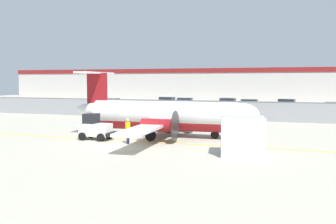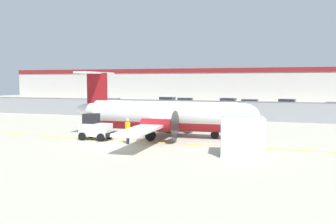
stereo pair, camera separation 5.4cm
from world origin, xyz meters
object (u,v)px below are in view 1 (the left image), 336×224
(cargo_container, at_px, (243,136))
(traffic_cone_near_left, at_px, (259,133))
(parked_car_6, at_px, (336,109))
(parked_car_4, at_px, (249,105))
(parked_car_0, at_px, (110,104))
(parked_car_3, at_px, (227,103))
(parked_car_1, at_px, (166,102))
(parked_car_5, at_px, (287,105))
(parked_car_2, at_px, (184,103))
(baggage_tug, at_px, (95,128))
(traffic_cone_near_right, at_px, (137,131))
(commuter_airplane, at_px, (167,116))
(ground_crew_worker, at_px, (128,130))

(cargo_container, relative_size, traffic_cone_near_left, 4.23)
(parked_car_6, bearing_deg, parked_car_4, 161.85)
(parked_car_0, height_order, parked_car_3, same)
(parked_car_1, xyz_separation_m, parked_car_3, (9.67, -0.38, 0.00))
(parked_car_0, height_order, parked_car_5, same)
(cargo_container, height_order, parked_car_2, cargo_container)
(baggage_tug, relative_size, traffic_cone_near_left, 3.68)
(baggage_tug, xyz_separation_m, traffic_cone_near_right, (1.80, 3.37, -0.54))
(traffic_cone_near_right, bearing_deg, parked_car_1, 104.26)
(commuter_airplane, relative_size, parked_car_5, 3.65)
(traffic_cone_near_left, distance_m, parked_car_2, 28.84)
(parked_car_3, relative_size, parked_car_6, 1.02)
(ground_crew_worker, bearing_deg, parked_car_4, 66.12)
(ground_crew_worker, xyz_separation_m, parked_car_0, (-14.94, 26.31, -0.06))
(cargo_container, distance_m, parked_car_3, 34.75)
(cargo_container, bearing_deg, traffic_cone_near_right, 137.53)
(commuter_airplane, relative_size, traffic_cone_near_right, 25.08)
(commuter_airplane, bearing_deg, parked_car_2, 101.12)
(commuter_airplane, relative_size, parked_car_2, 3.65)
(parked_car_0, height_order, parked_car_4, same)
(ground_crew_worker, bearing_deg, parked_car_2, 84.10)
(cargo_container, bearing_deg, parked_car_6, 64.81)
(traffic_cone_near_left, height_order, parked_car_1, parked_car_1)
(commuter_airplane, distance_m, baggage_tug, 5.41)
(traffic_cone_near_left, bearing_deg, parked_car_2, 117.20)
(baggage_tug, distance_m, parked_car_3, 32.01)
(parked_car_2, bearing_deg, baggage_tug, 86.12)
(parked_car_0, distance_m, parked_car_6, 30.30)
(traffic_cone_near_left, relative_size, parked_car_1, 0.15)
(parked_car_1, bearing_deg, parked_car_0, 48.91)
(ground_crew_worker, distance_m, parked_car_1, 34.07)
(parked_car_2, xyz_separation_m, parked_car_4, (9.68, -1.34, 0.00))
(ground_crew_worker, relative_size, traffic_cone_near_right, 2.66)
(commuter_airplane, bearing_deg, parked_car_4, 80.84)
(parked_car_2, relative_size, parked_car_3, 1.02)
(parked_car_1, relative_size, parked_car_4, 1.01)
(cargo_container, relative_size, parked_car_2, 0.62)
(baggage_tug, height_order, parked_car_4, baggage_tug)
(ground_crew_worker, xyz_separation_m, parked_car_2, (-5.06, 31.26, -0.06))
(traffic_cone_near_left, bearing_deg, traffic_cone_near_right, -171.64)
(parked_car_2, bearing_deg, parked_car_4, 164.34)
(cargo_container, height_order, parked_car_6, cargo_container)
(parked_car_2, bearing_deg, parked_car_3, -175.58)
(parked_car_2, distance_m, parked_car_4, 9.77)
(parked_car_4, bearing_deg, traffic_cone_near_right, 78.31)
(traffic_cone_near_right, relative_size, parked_car_1, 0.15)
(cargo_container, relative_size, parked_car_1, 0.63)
(baggage_tug, distance_m, parked_car_2, 30.45)
(parked_car_3, distance_m, parked_car_6, 15.61)
(parked_car_3, bearing_deg, parked_car_1, 1.69)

